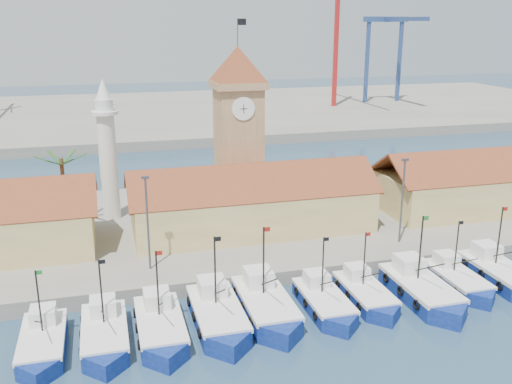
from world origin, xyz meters
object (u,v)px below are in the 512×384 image
object	(u,v)px
boat_0	(43,345)
clock_tower	(238,127)
minaret	(107,150)
boat_5	(325,304)

from	to	relation	value
boat_0	clock_tower	bearing A→B (deg)	48.89
boat_0	minaret	world-z (taller)	minaret
minaret	clock_tower	bearing A→B (deg)	-7.61
boat_0	boat_5	xyz separation A→B (m)	(22.77, 0.47, 0.01)
boat_0	minaret	bearing A→B (deg)	77.21
boat_0	boat_5	bearing A→B (deg)	1.19
boat_5	clock_tower	size ratio (longest dim) A/B	0.40
minaret	boat_5	bearing A→B (deg)	-56.46
boat_5	clock_tower	bearing A→B (deg)	94.58
clock_tower	boat_0	bearing A→B (deg)	-131.11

